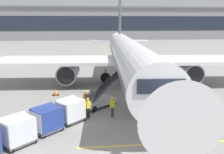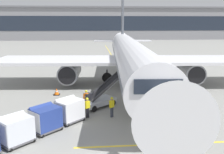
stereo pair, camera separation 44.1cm
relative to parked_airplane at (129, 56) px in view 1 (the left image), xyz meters
name	(u,v)px [view 1 (the left image)]	position (x,y,z in m)	size (l,w,h in m)	color
parked_airplane	(129,56)	(0.00, 0.00, 0.00)	(33.72, 43.68, 14.51)	white
belt_loader	(100,97)	(-4.08, -8.18, -2.72)	(4.82, 4.35, 3.12)	#A3A8B2
baggage_cart_lead	(70,110)	(-6.65, -11.67, -2.60)	(2.55, 2.54, 1.91)	#515156
baggage_cart_second	(46,119)	(-8.22, -13.36, -2.60)	(2.55, 2.54, 1.91)	#515156
baggage_cart_third	(17,130)	(-9.81, -15.14, -2.60)	(2.55, 2.54, 1.91)	#515156
ground_crew_by_loader	(112,105)	(-3.21, -10.99, -2.60)	(0.43, 0.45, 1.74)	#333847
ground_crew_by_carts	(86,98)	(-5.35, -8.73, -2.60)	(0.57, 0.28, 1.74)	black
ground_crew_marshaller	(64,109)	(-7.15, -11.42, -2.60)	(0.39, 0.52, 1.74)	#333847
ground_crew_wingwalker	(88,106)	(-5.24, -11.04, -2.60)	(0.47, 0.42, 1.74)	black
safety_cone_engine_keepout	(56,93)	(-8.67, -4.08, -3.31)	(0.53, 0.53, 0.60)	black
safety_cone_wingtip	(56,92)	(-8.68, -4.03, -3.24)	(0.66, 0.66, 0.75)	black
apron_guidance_line_lead_in	(129,86)	(-0.01, -0.78, -3.60)	(0.20, 110.00, 0.01)	yellow
apron_guidance_line_stop_bar	(168,144)	(-0.05, -16.07, -3.60)	(12.00, 0.20, 0.01)	yellow
terminal_building	(113,23)	(7.65, 89.98, 3.58)	(144.24, 21.93, 14.47)	gray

